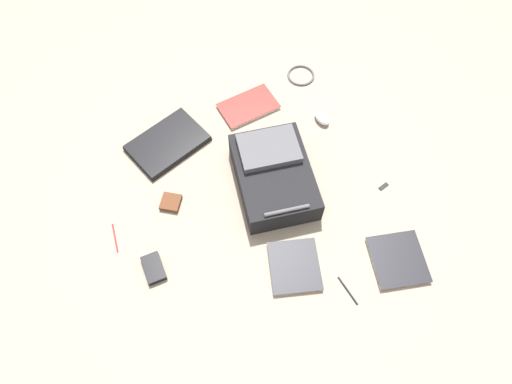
{
  "coord_description": "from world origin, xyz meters",
  "views": [
    {
      "loc": [
        0.37,
        0.86,
        1.8
      ],
      "look_at": [
        -0.03,
        -0.02,
        0.02
      ],
      "focal_mm": 32.16,
      "sensor_mm": 36.0,
      "label": 1
    }
  ],
  "objects_px": {
    "laptop": "(168,143)",
    "usb_stick": "(384,186)",
    "earbud_pouch": "(171,202)",
    "cable_coil": "(301,75)",
    "book_comic": "(294,266)",
    "power_brick": "(154,268)",
    "backpack": "(273,174)",
    "book_manual": "(398,260)",
    "book_red": "(248,106)",
    "computer_mouse": "(322,118)",
    "pen_blue": "(348,291)",
    "pen_black": "(115,238)"
  },
  "relations": [
    {
      "from": "pen_black",
      "to": "earbud_pouch",
      "type": "xyz_separation_m",
      "value": [
        -0.27,
        -0.06,
        0.01
      ]
    },
    {
      "from": "usb_stick",
      "to": "book_comic",
      "type": "bearing_deg",
      "value": 18.29
    },
    {
      "from": "pen_blue",
      "to": "earbud_pouch",
      "type": "xyz_separation_m",
      "value": [
        0.52,
        -0.66,
        0.01
      ]
    },
    {
      "from": "earbud_pouch",
      "to": "usb_stick",
      "type": "xyz_separation_m",
      "value": [
        -0.9,
        0.31,
        -0.01
      ]
    },
    {
      "from": "book_manual",
      "to": "computer_mouse",
      "type": "distance_m",
      "value": 0.77
    },
    {
      "from": "earbud_pouch",
      "to": "backpack",
      "type": "bearing_deg",
      "value": 169.61
    },
    {
      "from": "laptop",
      "to": "power_brick",
      "type": "xyz_separation_m",
      "value": [
        0.25,
        0.56,
        -0.0
      ]
    },
    {
      "from": "computer_mouse",
      "to": "book_red",
      "type": "bearing_deg",
      "value": -40.58
    },
    {
      "from": "earbud_pouch",
      "to": "pen_black",
      "type": "bearing_deg",
      "value": 12.19
    },
    {
      "from": "backpack",
      "to": "book_manual",
      "type": "relative_size",
      "value": 1.79
    },
    {
      "from": "backpack",
      "to": "pen_blue",
      "type": "relative_size",
      "value": 3.78
    },
    {
      "from": "power_brick",
      "to": "earbud_pouch",
      "type": "relative_size",
      "value": 1.48
    },
    {
      "from": "book_manual",
      "to": "power_brick",
      "type": "relative_size",
      "value": 2.26
    },
    {
      "from": "laptop",
      "to": "usb_stick",
      "type": "distance_m",
      "value": 1.02
    },
    {
      "from": "computer_mouse",
      "to": "pen_black",
      "type": "bearing_deg",
      "value": 5.86
    },
    {
      "from": "backpack",
      "to": "cable_coil",
      "type": "height_order",
      "value": "backpack"
    },
    {
      "from": "book_red",
      "to": "cable_coil",
      "type": "height_order",
      "value": "book_red"
    },
    {
      "from": "backpack",
      "to": "book_comic",
      "type": "bearing_deg",
      "value": 77.26
    },
    {
      "from": "book_comic",
      "to": "power_brick",
      "type": "relative_size",
      "value": 2.25
    },
    {
      "from": "computer_mouse",
      "to": "pen_blue",
      "type": "bearing_deg",
      "value": 64.87
    },
    {
      "from": "backpack",
      "to": "computer_mouse",
      "type": "xyz_separation_m",
      "value": [
        -0.36,
        -0.22,
        -0.05
      ]
    },
    {
      "from": "book_red",
      "to": "pen_blue",
      "type": "xyz_separation_m",
      "value": [
        0.01,
        1.01,
        -0.01
      ]
    },
    {
      "from": "book_red",
      "to": "computer_mouse",
      "type": "distance_m",
      "value": 0.37
    },
    {
      "from": "book_comic",
      "to": "power_brick",
      "type": "height_order",
      "value": "power_brick"
    },
    {
      "from": "cable_coil",
      "to": "backpack",
      "type": "bearing_deg",
      "value": 52.21
    },
    {
      "from": "backpack",
      "to": "power_brick",
      "type": "height_order",
      "value": "backpack"
    },
    {
      "from": "pen_black",
      "to": "pen_blue",
      "type": "distance_m",
      "value": 0.99
    },
    {
      "from": "computer_mouse",
      "to": "earbud_pouch",
      "type": "height_order",
      "value": "computer_mouse"
    },
    {
      "from": "book_manual",
      "to": "earbud_pouch",
      "type": "distance_m",
      "value": 0.99
    },
    {
      "from": "power_brick",
      "to": "earbud_pouch",
      "type": "xyz_separation_m",
      "value": [
        -0.16,
        -0.26,
        -0.0
      ]
    },
    {
      "from": "backpack",
      "to": "earbud_pouch",
      "type": "xyz_separation_m",
      "value": [
        0.46,
        -0.08,
        -0.06
      ]
    },
    {
      "from": "backpack",
      "to": "book_comic",
      "type": "distance_m",
      "value": 0.41
    },
    {
      "from": "book_manual",
      "to": "power_brick",
      "type": "xyz_separation_m",
      "value": [
        0.93,
        -0.37,
        0.0
      ]
    },
    {
      "from": "backpack",
      "to": "cable_coil",
      "type": "xyz_separation_m",
      "value": [
        -0.4,
        -0.52,
        -0.06
      ]
    },
    {
      "from": "computer_mouse",
      "to": "usb_stick",
      "type": "bearing_deg",
      "value": 96.0
    },
    {
      "from": "book_comic",
      "to": "pen_blue",
      "type": "height_order",
      "value": "book_comic"
    },
    {
      "from": "power_brick",
      "to": "pen_blue",
      "type": "relative_size",
      "value": 0.93
    },
    {
      "from": "cable_coil",
      "to": "pen_blue",
      "type": "bearing_deg",
      "value": 72.72
    },
    {
      "from": "book_manual",
      "to": "book_red",
      "type": "bearing_deg",
      "value": -76.2
    },
    {
      "from": "earbud_pouch",
      "to": "cable_coil",
      "type": "bearing_deg",
      "value": -153.17
    },
    {
      "from": "book_comic",
      "to": "backpack",
      "type": "bearing_deg",
      "value": -102.74
    },
    {
      "from": "book_manual",
      "to": "usb_stick",
      "type": "xyz_separation_m",
      "value": [
        -0.13,
        -0.32,
        -0.01
      ]
    },
    {
      "from": "backpack",
      "to": "pen_blue",
      "type": "bearing_deg",
      "value": 96.07
    },
    {
      "from": "usb_stick",
      "to": "backpack",
      "type": "bearing_deg",
      "value": -26.65
    },
    {
      "from": "book_red",
      "to": "book_comic",
      "type": "distance_m",
      "value": 0.85
    },
    {
      "from": "book_manual",
      "to": "pen_blue",
      "type": "xyz_separation_m",
      "value": [
        0.25,
        0.03,
        -0.01
      ]
    },
    {
      "from": "computer_mouse",
      "to": "cable_coil",
      "type": "height_order",
      "value": "computer_mouse"
    },
    {
      "from": "computer_mouse",
      "to": "pen_blue",
      "type": "height_order",
      "value": "computer_mouse"
    },
    {
      "from": "book_red",
      "to": "book_manual",
      "type": "bearing_deg",
      "value": 103.8
    },
    {
      "from": "pen_blue",
      "to": "pen_black",
      "type": "bearing_deg",
      "value": -37.32
    }
  ]
}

